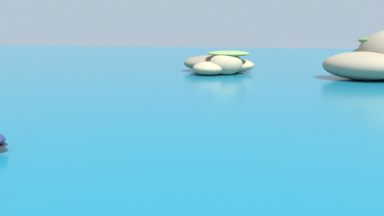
{
  "coord_description": "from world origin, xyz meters",
  "views": [
    {
      "loc": [
        9.32,
        -3.4,
        6.81
      ],
      "look_at": [
        1.35,
        22.31,
        1.5
      ],
      "focal_mm": 34.72,
      "sensor_mm": 36.0,
      "label": 1
    }
  ],
  "objects": [
    {
      "name": "islet_small",
      "position": [
        -6.07,
        63.14,
        1.65
      ],
      "size": [
        15.88,
        15.45,
        4.08
      ],
      "color": "#9E8966",
      "rests_on": "ground"
    }
  ]
}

